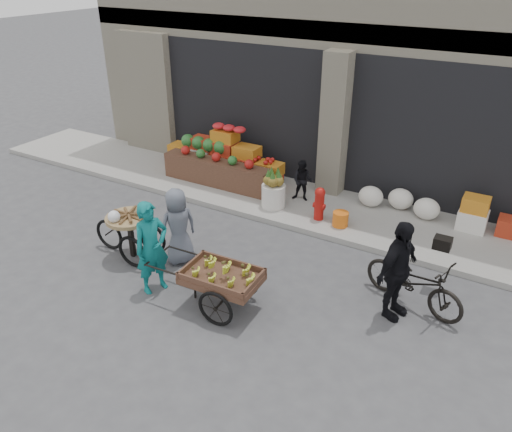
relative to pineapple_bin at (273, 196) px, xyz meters
The scene contains 15 objects.
ground 3.70m from the pineapple_bin, 78.23° to the right, with size 80.00×80.00×0.00m, color #424244.
sidewalk 0.95m from the pineapple_bin, 33.69° to the left, with size 18.00×2.20×0.12m, color gray.
building 5.41m from the pineapple_bin, 80.40° to the left, with size 14.00×6.45×7.00m.
fruit_display 1.92m from the pineapple_bin, 155.76° to the left, with size 3.10×1.12×1.24m.
pineapple_bin is the anchor object (origin of this frame).
fire_hydrant 1.11m from the pineapple_bin, ahead, with size 0.22×0.22×0.71m.
orange_bucket 1.61m from the pineapple_bin, ahead, with size 0.32×0.32×0.30m, color orange.
right_bay_goods 3.54m from the pineapple_bin, 18.10° to the left, with size 3.35×0.60×0.70m.
seated_person 0.75m from the pineapple_bin, 56.31° to the left, with size 0.45×0.35×0.93m, color black.
banana_cart 3.51m from the pineapple_bin, 75.56° to the right, with size 2.07×0.93×0.85m.
vendor_woman 3.58m from the pineapple_bin, 95.41° to the right, with size 0.59×0.39×1.61m, color #0D6A6A.
tricycle_cart 3.27m from the pineapple_bin, 115.30° to the right, with size 1.43×0.87×0.95m.
vendor_grey 2.71m from the pineapple_bin, 101.10° to the right, with size 0.70×0.46×1.44m, color slate.
bicycle 3.94m from the pineapple_bin, 27.33° to the right, with size 0.60×1.72×0.90m, color black.
cyclist 4.00m from the pineapple_bin, 33.79° to the right, with size 0.96×0.40×1.64m, color black.
Camera 1 is at (3.86, -5.07, 5.02)m, focal length 35.00 mm.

